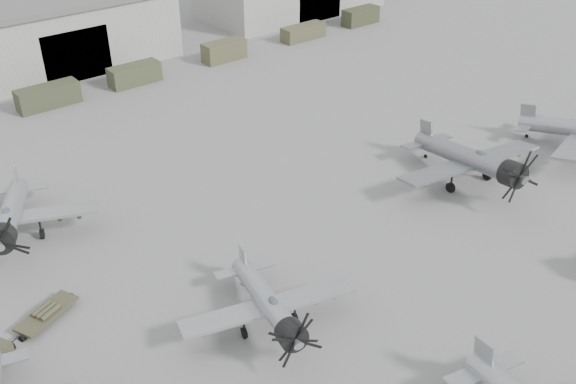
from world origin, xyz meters
The scene contains 11 objects.
ground centered at (0.00, 0.00, 0.00)m, with size 220.00×220.00×0.00m, color slate.
hangar_center centered at (0.00, 61.96, 4.37)m, with size 29.00×14.80×8.70m.
support_truck_3 centered at (-5.88, 50.00, 1.18)m, with size 6.65×2.20×2.37m, color #383C27.
support_truck_4 centered at (4.47, 50.00, 1.15)m, with size 6.06×2.20×2.30m, color #3C412A.
support_truck_5 centered at (17.10, 50.00, 1.23)m, with size 5.70×2.20×2.46m, color #48482F.
support_truck_6 centered at (30.39, 50.00, 0.99)m, with size 6.60×2.20×1.97m, color #48472F.
support_truck_7 centered at (41.55, 50.00, 1.20)m, with size 5.88×2.20×2.39m, color #363825.
aircraft_mid_1 centered at (-8.68, 7.54, 2.05)m, with size 11.28×10.16×4.51m.
aircraft_mid_2 centered at (15.51, 10.53, 2.53)m, with size 14.03×12.62×5.57m.
aircraft_far_0 centered at (-17.69, 27.11, 2.31)m, with size 12.37×11.22×5.07m.
tug_trailer centered at (-21.47, 16.37, 0.55)m, with size 7.24×4.21×1.47m.
Camera 1 is at (-26.75, -16.16, 28.41)m, focal length 40.00 mm.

